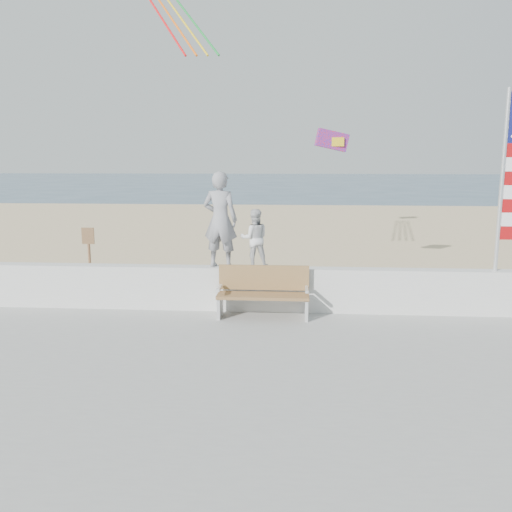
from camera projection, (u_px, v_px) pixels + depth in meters
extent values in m
plane|color=#314B62|center=(237.00, 352.00, 9.30)|extent=(220.00, 220.00, 0.00)
cube|color=#D0B88B|center=(266.00, 256.00, 18.13)|extent=(90.00, 40.00, 0.08)
cube|color=#9FA09B|center=(193.00, 481.00, 5.35)|extent=(50.00, 12.40, 0.10)
cube|color=silver|center=(247.00, 289.00, 11.15)|extent=(30.00, 0.35, 0.90)
imported|color=gray|center=(220.00, 220.00, 10.94)|extent=(0.79, 0.59, 1.94)
imported|color=silver|center=(254.00, 238.00, 10.95)|extent=(0.65, 0.54, 1.19)
cube|color=olive|center=(263.00, 296.00, 10.59)|extent=(1.80, 0.50, 0.06)
cube|color=olive|center=(264.00, 278.00, 10.80)|extent=(1.80, 0.05, 0.50)
cube|color=silver|center=(220.00, 307.00, 10.69)|extent=(0.06, 0.50, 0.40)
cube|color=white|center=(219.00, 288.00, 10.57)|extent=(0.06, 0.45, 0.05)
cube|color=white|center=(306.00, 309.00, 10.57)|extent=(0.06, 0.50, 0.40)
cube|color=white|center=(307.00, 289.00, 10.45)|extent=(0.06, 0.45, 0.05)
cylinder|color=white|center=(502.00, 182.00, 10.41)|extent=(0.08, 0.08, 3.50)
cube|color=#9E0A0C|center=(511.00, 233.00, 10.56)|extent=(0.44, 0.02, 0.26)
cube|color=white|center=(512.00, 219.00, 10.52)|extent=(0.44, 0.02, 0.26)
sphere|color=white|center=(512.00, 136.00, 10.23)|extent=(0.06, 0.06, 0.06)
cube|color=red|center=(332.00, 140.00, 14.27)|extent=(0.93, 0.39, 0.62)
cube|color=yellow|center=(338.00, 142.00, 14.27)|extent=(0.32, 0.24, 0.23)
cylinder|color=brown|center=(90.00, 261.00, 13.90)|extent=(0.07, 0.07, 1.20)
cube|color=brown|center=(88.00, 236.00, 13.77)|extent=(0.32, 0.03, 0.42)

